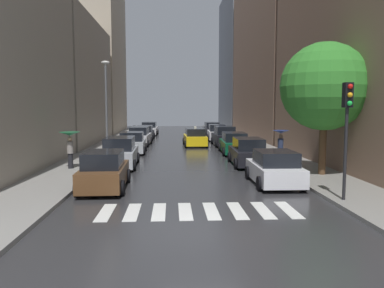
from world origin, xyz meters
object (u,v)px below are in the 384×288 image
at_px(parked_car_right_fifth, 217,133).
at_px(parked_car_left_sixth, 149,129).
at_px(parked_car_right_fourth, 224,137).
at_px(pedestrian_near_tree, 281,139).
at_px(parked_car_left_fifth, 144,133).
at_px(parked_car_right_nearest, 275,169).
at_px(parked_car_right_second, 248,153).
at_px(pedestrian_foreground, 70,141).
at_px(parked_car_left_second, 120,153).
at_px(parked_car_right_third, 234,144).
at_px(parked_car_left_third, 132,143).
at_px(parked_car_left_fourth, 140,137).
at_px(parked_car_left_nearest, 104,171).
at_px(parked_car_right_sixth, 212,130).
at_px(taxi_midroad, 195,138).
at_px(street_tree_right, 325,87).
at_px(traffic_light_right_corner, 347,115).
at_px(lamp_post_left, 106,101).

bearing_deg(parked_car_right_fifth, parked_car_left_sixth, 45.15).
distance_m(parked_car_right_fourth, pedestrian_near_tree, 11.19).
distance_m(parked_car_left_fifth, parked_car_right_fifth, 7.94).
relative_size(parked_car_right_nearest, parked_car_right_second, 0.91).
bearing_deg(pedestrian_foreground, parked_car_right_fifth, 169.22).
bearing_deg(pedestrian_near_tree, parked_car_right_fourth, -120.81).
distance_m(parked_car_left_second, parked_car_right_nearest, 9.63).
bearing_deg(parked_car_right_third, parked_car_left_third, 86.16).
distance_m(parked_car_right_nearest, parked_car_right_fourth, 17.48).
height_order(parked_car_left_fourth, parked_car_right_fifth, parked_car_left_fourth).
relative_size(parked_car_left_nearest, parked_car_right_sixth, 1.02).
height_order(parked_car_right_fourth, taxi_midroad, parked_car_right_fourth).
height_order(parked_car_right_third, taxi_midroad, taxi_midroad).
distance_m(street_tree_right, traffic_light_right_corner, 5.59).
distance_m(parked_car_right_nearest, parked_car_right_sixth, 28.56).
height_order(parked_car_right_fourth, pedestrian_near_tree, pedestrian_near_tree).
xyz_separation_m(parked_car_right_sixth, lamp_post_left, (-9.48, -18.14, 3.20)).
bearing_deg(parked_car_right_sixth, parked_car_right_fifth, 177.81).
bearing_deg(parked_car_left_fourth, pedestrian_foreground, 171.40).
height_order(parked_car_right_sixth, traffic_light_right_corner, traffic_light_right_corner).
xyz_separation_m(taxi_midroad, pedestrian_near_tree, (4.75, -10.90, 0.81)).
bearing_deg(parked_car_left_fourth, taxi_midroad, -95.72).
distance_m(parked_car_left_fifth, traffic_light_right_corner, 29.74).
distance_m(parked_car_right_fourth, pedestrian_foreground, 16.86).
bearing_deg(traffic_light_right_corner, parked_car_left_second, 135.76).
xyz_separation_m(pedestrian_near_tree, lamp_post_left, (-11.52, 3.92, 2.44)).
xyz_separation_m(parked_car_left_second, taxi_midroad, (5.21, 11.75, -0.07)).
distance_m(parked_car_right_second, parked_car_right_fourth, 11.75).
bearing_deg(lamp_post_left, pedestrian_near_tree, -18.78).
height_order(parked_car_right_third, parked_car_right_sixth, parked_car_right_sixth).
bearing_deg(parked_car_left_third, traffic_light_right_corner, -150.59).
xyz_separation_m(parked_car_left_third, lamp_post_left, (-1.60, -1.89, 3.23)).
bearing_deg(parked_car_left_fifth, taxi_midroad, -143.49).
distance_m(parked_car_left_fifth, pedestrian_foreground, 20.49).
bearing_deg(parked_car_left_second, parked_car_left_nearest, -179.89).
height_order(parked_car_right_fifth, parked_car_right_sixth, parked_car_right_sixth).
bearing_deg(street_tree_right, pedestrian_foreground, 169.16).
bearing_deg(parked_car_left_nearest, taxi_midroad, -17.02).
height_order(parked_car_left_third, parked_car_right_sixth, parked_car_right_sixth).
relative_size(parked_car_right_fifth, street_tree_right, 0.64).
relative_size(parked_car_left_second, parked_car_left_fifth, 1.01).
height_order(parked_car_left_sixth, parked_car_right_fifth, parked_car_right_fifth).
relative_size(parked_car_left_fourth, pedestrian_near_tree, 2.41).
relative_size(parked_car_left_second, parked_car_right_nearest, 1.19).
relative_size(parked_car_right_third, street_tree_right, 0.72).
height_order(parked_car_left_nearest, lamp_post_left, lamp_post_left).
xyz_separation_m(parked_car_left_nearest, traffic_light_right_corner, (9.29, -2.98, 2.50)).
bearing_deg(parked_car_left_fourth, traffic_light_right_corner, -154.33).
bearing_deg(pedestrian_near_tree, parked_car_left_third, -71.76).
height_order(parked_car_left_fourth, parked_car_right_third, parked_car_left_fourth).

